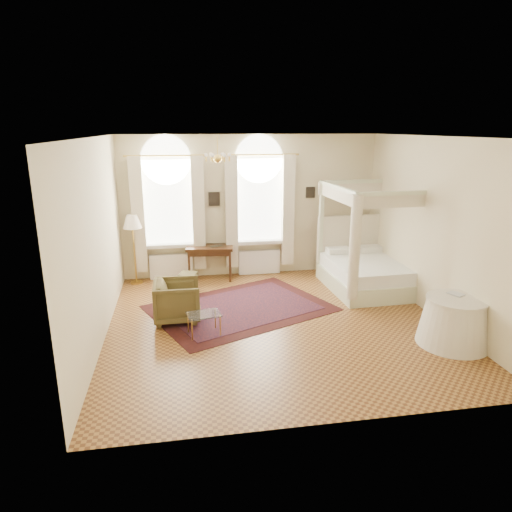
{
  "coord_description": "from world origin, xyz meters",
  "views": [
    {
      "loc": [
        -1.65,
        -7.53,
        3.46
      ],
      "look_at": [
        -0.3,
        0.4,
        1.17
      ],
      "focal_mm": 32.0,
      "sensor_mm": 36.0,
      "label": 1
    }
  ],
  "objects_px": {
    "writing_desk": "(210,251)",
    "floor_lamp": "(132,225)",
    "nightstand": "(338,263)",
    "side_table": "(454,322)",
    "stool": "(188,276)",
    "canopy_bed": "(368,266)",
    "coffee_table": "(204,316)",
    "armchair": "(177,301)"
  },
  "relations": [
    {
      "from": "coffee_table",
      "to": "floor_lamp",
      "type": "distance_m",
      "value": 3.43
    },
    {
      "from": "nightstand",
      "to": "writing_desk",
      "type": "distance_m",
      "value": 3.12
    },
    {
      "from": "side_table",
      "to": "armchair",
      "type": "bearing_deg",
      "value": 158.83
    },
    {
      "from": "nightstand",
      "to": "stool",
      "type": "relative_size",
      "value": 1.25
    },
    {
      "from": "nightstand",
      "to": "armchair",
      "type": "height_order",
      "value": "armchair"
    },
    {
      "from": "canopy_bed",
      "to": "coffee_table",
      "type": "distance_m",
      "value": 4.07
    },
    {
      "from": "side_table",
      "to": "coffee_table",
      "type": "bearing_deg",
      "value": 165.76
    },
    {
      "from": "writing_desk",
      "to": "side_table",
      "type": "relative_size",
      "value": 0.97
    },
    {
      "from": "writing_desk",
      "to": "side_table",
      "type": "xyz_separation_m",
      "value": [
        3.7,
        -3.99,
        -0.29
      ]
    },
    {
      "from": "armchair",
      "to": "side_table",
      "type": "height_order",
      "value": "side_table"
    },
    {
      "from": "coffee_table",
      "to": "floor_lamp",
      "type": "bearing_deg",
      "value": 114.78
    },
    {
      "from": "writing_desk",
      "to": "side_table",
      "type": "distance_m",
      "value": 5.45
    },
    {
      "from": "nightstand",
      "to": "armchair",
      "type": "xyz_separation_m",
      "value": [
        -3.86,
        -2.15,
        0.1
      ]
    },
    {
      "from": "nightstand",
      "to": "writing_desk",
      "type": "bearing_deg",
      "value": 178.05
    },
    {
      "from": "armchair",
      "to": "coffee_table",
      "type": "distance_m",
      "value": 0.83
    },
    {
      "from": "floor_lamp",
      "to": "nightstand",
      "type": "bearing_deg",
      "value": -1.39
    },
    {
      "from": "canopy_bed",
      "to": "floor_lamp",
      "type": "xyz_separation_m",
      "value": [
        -5.06,
        1.26,
        0.83
      ]
    },
    {
      "from": "writing_desk",
      "to": "nightstand",
      "type": "bearing_deg",
      "value": -1.95
    },
    {
      "from": "nightstand",
      "to": "side_table",
      "type": "xyz_separation_m",
      "value": [
        0.61,
        -3.88,
        0.11
      ]
    },
    {
      "from": "canopy_bed",
      "to": "nightstand",
      "type": "bearing_deg",
      "value": 103.27
    },
    {
      "from": "nightstand",
      "to": "writing_desk",
      "type": "xyz_separation_m",
      "value": [
        -3.1,
        0.11,
        0.4
      ]
    },
    {
      "from": "coffee_table",
      "to": "writing_desk",
      "type": "bearing_deg",
      "value": 83.79
    },
    {
      "from": "canopy_bed",
      "to": "nightstand",
      "type": "height_order",
      "value": "canopy_bed"
    },
    {
      "from": "writing_desk",
      "to": "coffee_table",
      "type": "relative_size",
      "value": 1.8
    },
    {
      "from": "nightstand",
      "to": "stool",
      "type": "bearing_deg",
      "value": -170.31
    },
    {
      "from": "canopy_bed",
      "to": "floor_lamp",
      "type": "distance_m",
      "value": 5.28
    },
    {
      "from": "armchair",
      "to": "side_table",
      "type": "relative_size",
      "value": 0.72
    },
    {
      "from": "writing_desk",
      "to": "floor_lamp",
      "type": "relative_size",
      "value": 0.71
    },
    {
      "from": "nightstand",
      "to": "floor_lamp",
      "type": "distance_m",
      "value": 4.91
    },
    {
      "from": "writing_desk",
      "to": "floor_lamp",
      "type": "distance_m",
      "value": 1.83
    },
    {
      "from": "side_table",
      "to": "floor_lamp",
      "type": "bearing_deg",
      "value": 143.48
    },
    {
      "from": "writing_desk",
      "to": "coffee_table",
      "type": "distance_m",
      "value": 3.0
    },
    {
      "from": "floor_lamp",
      "to": "side_table",
      "type": "height_order",
      "value": "floor_lamp"
    },
    {
      "from": "writing_desk",
      "to": "armchair",
      "type": "height_order",
      "value": "writing_desk"
    },
    {
      "from": "floor_lamp",
      "to": "stool",
      "type": "bearing_deg",
      "value": -32.29
    },
    {
      "from": "canopy_bed",
      "to": "coffee_table",
      "type": "xyz_separation_m",
      "value": [
        -3.69,
        -1.71,
        -0.17
      ]
    },
    {
      "from": "stool",
      "to": "writing_desk",
      "type": "bearing_deg",
      "value": 53.68
    },
    {
      "from": "nightstand",
      "to": "armchair",
      "type": "relative_size",
      "value": 0.68
    },
    {
      "from": "stool",
      "to": "floor_lamp",
      "type": "relative_size",
      "value": 0.28
    },
    {
      "from": "armchair",
      "to": "coffee_table",
      "type": "bearing_deg",
      "value": -147.45
    },
    {
      "from": "stool",
      "to": "floor_lamp",
      "type": "bearing_deg",
      "value": 147.71
    },
    {
      "from": "writing_desk",
      "to": "coffee_table",
      "type": "height_order",
      "value": "writing_desk"
    }
  ]
}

